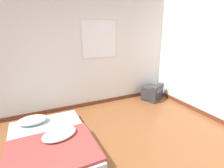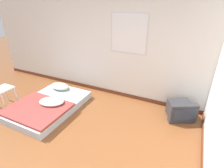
{
  "view_description": "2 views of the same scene",
  "coord_description": "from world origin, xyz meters",
  "views": [
    {
      "loc": [
        -0.92,
        -1.35,
        1.87
      ],
      "look_at": [
        0.56,
        1.71,
        0.77
      ],
      "focal_mm": 28.0,
      "sensor_mm": 36.0,
      "label": 1
    },
    {
      "loc": [
        2.03,
        -1.23,
        2.32
      ],
      "look_at": [
        0.6,
        1.74,
        0.7
      ],
      "focal_mm": 28.0,
      "sensor_mm": 36.0,
      "label": 2
    }
  ],
  "objects": [
    {
      "name": "mattress_bed",
      "position": [
        -0.79,
        1.21,
        0.11
      ],
      "size": [
        1.27,
        1.75,
        0.31
      ],
      "color": "silver",
      "rests_on": "ground_plane"
    },
    {
      "name": "wall_back",
      "position": [
        0.01,
        2.56,
        1.29
      ],
      "size": [
        7.36,
        0.08,
        2.6
      ],
      "color": "white",
      "rests_on": "ground_plane"
    },
    {
      "name": "crt_tv",
      "position": [
        2.0,
        2.16,
        0.2
      ],
      "size": [
        0.65,
        0.62,
        0.42
      ],
      "color": "#333338",
      "rests_on": "ground_plane"
    }
  ]
}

